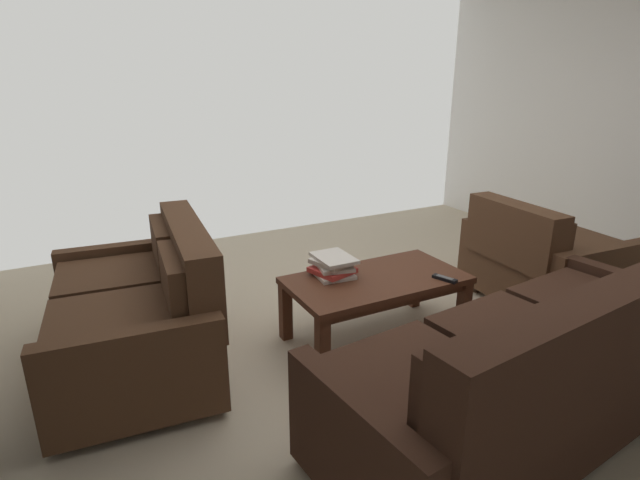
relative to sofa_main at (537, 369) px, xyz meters
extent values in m
cube|color=#B7A88E|center=(0.13, -1.06, -0.38)|extent=(5.68, 5.18, 0.01)
cylinder|color=black|center=(-0.82, -0.50, -0.34)|extent=(0.05, 0.05, 0.06)
cylinder|color=black|center=(0.91, -0.33, -0.34)|extent=(0.05, 0.05, 0.06)
cube|color=#382116|center=(0.01, -0.07, -0.13)|extent=(1.97, 0.99, 0.37)
cube|color=#382116|center=(-0.62, -0.15, 0.11)|extent=(0.66, 0.76, 0.10)
cube|color=#382116|center=(0.01, -0.09, 0.11)|extent=(0.66, 0.76, 0.10)
cube|color=#382116|center=(0.64, -0.03, 0.11)|extent=(0.66, 0.76, 0.10)
cube|color=#382116|center=(-0.03, 0.27, 0.26)|extent=(1.91, 0.37, 0.51)
cube|color=#382116|center=(-0.02, 0.16, 0.26)|extent=(0.58, 0.18, 0.37)
cube|color=#382116|center=(0.61, 0.22, 0.26)|extent=(0.58, 0.18, 0.37)
cube|color=#382116|center=(-0.99, -0.17, -0.06)|extent=(0.18, 0.81, 0.53)
cube|color=#382116|center=(1.00, 0.03, -0.06)|extent=(0.18, 0.81, 0.53)
cylinder|color=black|center=(1.90, -2.06, -0.34)|extent=(0.05, 0.05, 0.06)
cylinder|color=black|center=(2.00, -1.03, -0.34)|extent=(0.05, 0.05, 0.06)
cylinder|color=black|center=(1.18, -1.99, -0.34)|extent=(0.05, 0.05, 0.06)
cylinder|color=black|center=(1.27, -0.96, -0.34)|extent=(0.05, 0.05, 0.06)
cube|color=#4C301E|center=(1.59, -1.51, -0.13)|extent=(0.95, 1.26, 0.36)
cube|color=#4C301E|center=(1.58, -1.81, 0.10)|extent=(0.79, 0.62, 0.10)
cube|color=#4C301E|center=(1.63, -1.22, 0.10)|extent=(0.79, 0.62, 0.10)
cube|color=#4C301E|center=(1.23, -1.48, 0.24)|extent=(0.29, 1.20, 0.48)
cube|color=#4C301E|center=(1.31, -1.78, 0.24)|extent=(0.17, 0.55, 0.34)
cube|color=#4C301E|center=(1.36, -1.19, 0.24)|extent=(0.17, 0.55, 0.34)
cube|color=#4C301E|center=(1.53, -2.15, -0.06)|extent=(0.85, 0.18, 0.52)
cube|color=#4C301E|center=(1.65, -0.87, -0.06)|extent=(0.85, 0.18, 0.52)
cube|color=#4C2819|center=(0.13, -1.14, 0.04)|extent=(1.14, 0.60, 0.04)
cube|color=#4C2819|center=(0.13, -1.14, -0.01)|extent=(1.05, 0.54, 0.05)
cube|color=#4C2819|center=(-0.40, -1.40, -0.18)|extent=(0.07, 0.07, 0.39)
cube|color=#4C2819|center=(0.65, -1.40, -0.18)|extent=(0.07, 0.07, 0.39)
cube|color=#4C2819|center=(-0.40, -0.88, -0.18)|extent=(0.07, 0.07, 0.39)
cube|color=#4C2819|center=(0.65, -0.88, -0.18)|extent=(0.07, 0.07, 0.39)
cylinder|color=black|center=(-1.67, -0.67, -0.34)|extent=(0.05, 0.05, 0.06)
cylinder|color=black|center=(-1.72, -1.30, -0.34)|extent=(0.05, 0.05, 0.06)
cylinder|color=black|center=(-0.95, -0.73, -0.34)|extent=(0.05, 0.05, 0.06)
cylinder|color=black|center=(-0.99, -1.35, -0.34)|extent=(0.05, 0.05, 0.06)
cube|color=#4C301E|center=(-1.33, -1.01, -0.13)|extent=(0.90, 0.85, 0.37)
cube|color=#4C301E|center=(-1.35, -1.01, 0.10)|extent=(0.79, 0.79, 0.10)
cube|color=#4C301E|center=(-0.97, -1.04, 0.22)|extent=(0.24, 0.80, 0.43)
cube|color=#4C301E|center=(-1.08, -1.03, 0.22)|extent=(0.17, 0.72, 0.30)
cube|color=#4C301E|center=(-1.30, -0.57, -0.06)|extent=(0.85, 0.16, 0.53)
cube|color=#4C301E|center=(-1.36, -1.46, -0.06)|extent=(0.85, 0.16, 0.53)
cube|color=silver|center=(0.36, -1.30, 0.07)|extent=(0.25, 0.27, 0.02)
cube|color=#C63833|center=(0.36, -1.30, 0.10)|extent=(0.29, 0.29, 0.03)
cube|color=silver|center=(0.35, -1.31, 0.13)|extent=(0.26, 0.31, 0.02)
cube|color=silver|center=(0.35, -1.31, 0.15)|extent=(0.28, 0.29, 0.03)
cube|color=silver|center=(0.35, -1.30, 0.18)|extent=(0.22, 0.29, 0.02)
cube|color=black|center=(-0.23, -0.90, 0.07)|extent=(0.10, 0.17, 0.02)
cube|color=#59595B|center=(-0.23, -0.90, 0.08)|extent=(0.07, 0.11, 0.00)
camera|label=1|loc=(1.80, 1.28, 1.29)|focal=27.72mm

